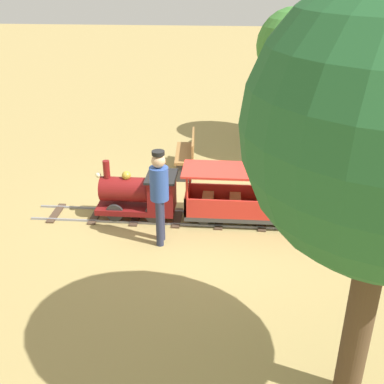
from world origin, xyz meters
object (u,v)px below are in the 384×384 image
Objects in this scene: conductor_person at (159,190)px; oak_tree_far at (293,47)px; oak_tree_distant at (334,46)px; park_bench at (187,153)px; locomotive at (141,193)px; passenger_car at (249,201)px.

conductor_person is 0.49× the size of oak_tree_far.
oak_tree_distant reaches higher than conductor_person.
locomotive is at bearing 164.03° from park_bench.
oak_tree_far is 0.91× the size of oak_tree_distant.
oak_tree_far is at bearing -13.68° from passenger_car.
oak_tree_far is 1.52m from oak_tree_distant.
passenger_car is 1.76m from conductor_person.
conductor_person is 3.10m from park_bench.
oak_tree_distant is at bearing -152.63° from oak_tree_far.
locomotive is 1.06m from conductor_person.
oak_tree_distant is (0.90, -3.08, 2.19)m from park_bench.
oak_tree_far reaches higher than park_bench.
oak_tree_far is (5.28, -2.55, 1.43)m from conductor_person.
oak_tree_distant is (3.95, -3.24, 1.65)m from conductor_person.
passenger_car is (0.00, -1.94, -0.06)m from locomotive.
passenger_car reaches higher than park_bench.
conductor_person reaches higher than locomotive.
park_bench is at bearing 133.19° from oak_tree_far.
passenger_car is 2.58m from park_bench.
passenger_car is 1.45× the size of conductor_person.
oak_tree_distant is at bearing -73.63° from park_bench.
locomotive is 0.89× the size of conductor_person.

